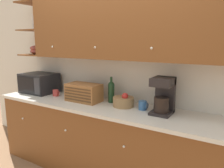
% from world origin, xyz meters
% --- Properties ---
extents(ground_plane, '(24.00, 24.00, 0.00)m').
position_xyz_m(ground_plane, '(0.00, 0.00, 0.00)').
color(ground_plane, '#896647').
extents(wall_back, '(5.59, 0.06, 2.60)m').
position_xyz_m(wall_back, '(0.00, 0.03, 1.30)').
color(wall_back, silver).
rests_on(wall_back, ground_plane).
extents(counter_unit, '(3.21, 0.67, 0.93)m').
position_xyz_m(counter_unit, '(0.00, -0.32, 0.47)').
color(counter_unit, brown).
rests_on(counter_unit, ground_plane).
extents(backsplash_panel, '(3.19, 0.01, 0.55)m').
position_xyz_m(backsplash_panel, '(0.00, -0.01, 1.21)').
color(backsplash_panel, silver).
rests_on(backsplash_panel, counter_unit).
extents(upper_cabinets, '(3.19, 0.39, 0.78)m').
position_xyz_m(upper_cabinets, '(0.17, -0.19, 1.88)').
color(upper_cabinets, brown).
rests_on(upper_cabinets, backsplash_panel).
extents(microwave, '(0.51, 0.40, 0.29)m').
position_xyz_m(microwave, '(-1.27, -0.26, 1.08)').
color(microwave, black).
rests_on(microwave, counter_unit).
extents(mug_blue_second, '(0.10, 0.08, 0.09)m').
position_xyz_m(mug_blue_second, '(-0.89, -0.30, 0.98)').
color(mug_blue_second, '#B73D38').
rests_on(mug_blue_second, counter_unit).
extents(storage_canister, '(0.13, 0.13, 0.13)m').
position_xyz_m(storage_canister, '(-0.73, -0.11, 1.00)').
color(storage_canister, '#33567A').
rests_on(storage_canister, counter_unit).
extents(bread_box, '(0.45, 0.26, 0.23)m').
position_xyz_m(bread_box, '(-0.37, -0.31, 1.05)').
color(bread_box, '#996033').
rests_on(bread_box, counter_unit).
extents(wine_bottle, '(0.08, 0.08, 0.33)m').
position_xyz_m(wine_bottle, '(-0.04, -0.18, 1.08)').
color(wine_bottle, '#19381E').
rests_on(wine_bottle, counter_unit).
extents(fruit_basket, '(0.25, 0.25, 0.17)m').
position_xyz_m(fruit_basket, '(0.18, -0.26, 0.99)').
color(fruit_basket, '#937047').
rests_on(fruit_basket, counter_unit).
extents(mug, '(0.10, 0.09, 0.10)m').
position_xyz_m(mug, '(0.43, -0.26, 0.98)').
color(mug, '#38669E').
rests_on(mug, counter_unit).
extents(coffee_maker, '(0.21, 0.25, 0.39)m').
position_xyz_m(coffee_maker, '(0.66, -0.26, 1.13)').
color(coffee_maker, black).
rests_on(coffee_maker, counter_unit).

